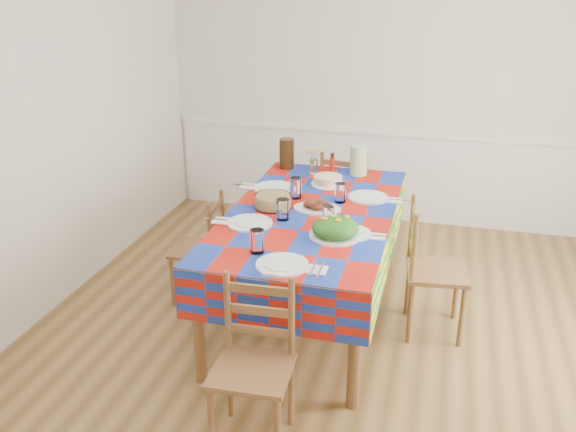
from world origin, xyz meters
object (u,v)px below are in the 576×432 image
object	(u,v)px
chair_near	(254,366)
green_pitcher	(359,160)
chair_far	(343,198)
chair_left	(202,249)
meat_platter	(317,206)
tea_pitcher	(287,153)
chair_right	(430,270)
dining_table	(312,223)

from	to	relation	value
chair_near	green_pitcher	bearing A→B (deg)	82.25
chair_far	chair_left	bearing A→B (deg)	64.20
meat_platter	green_pitcher	bearing A→B (deg)	79.74
meat_platter	tea_pitcher	xyz separation A→B (m)	(-0.46, 0.88, 0.10)
green_pitcher	chair_right	size ratio (longest dim) A/B	0.26
chair_far	chair_near	bearing A→B (deg)	96.62
dining_table	chair_near	distance (m)	1.35
dining_table	chair_near	bearing A→B (deg)	-90.09
tea_pitcher	chair_far	world-z (taller)	tea_pitcher
dining_table	tea_pitcher	distance (m)	1.03
chair_near	chair_right	xyz separation A→B (m)	(0.84, 1.32, 0.01)
chair_far	chair_right	bearing A→B (deg)	128.93
chair_near	chair_right	distance (m)	1.57
chair_near	chair_right	size ratio (longest dim) A/B	0.97
tea_pitcher	chair_right	xyz separation A→B (m)	(1.27, -0.92, -0.48)
meat_platter	chair_near	size ratio (longest dim) A/B	0.36
chair_far	chair_left	world-z (taller)	chair_far
dining_table	chair_far	size ratio (longest dim) A/B	2.37
chair_far	chair_right	size ratio (longest dim) A/B	0.93
green_pitcher	chair_near	distance (m)	2.28
meat_platter	green_pitcher	distance (m)	0.88
dining_table	chair_near	xyz separation A→B (m)	(-0.00, -1.33, -0.27)
chair_right	dining_table	bearing A→B (deg)	83.14
green_pitcher	chair_right	bearing A→B (deg)	-53.89
meat_platter	tea_pitcher	size ratio (longest dim) A/B	1.33
green_pitcher	chair_right	world-z (taller)	green_pitcher
green_pitcher	tea_pitcher	xyz separation A→B (m)	(-0.61, 0.02, 0.00)
dining_table	chair_right	xyz separation A→B (m)	(0.84, -0.00, -0.26)
chair_right	green_pitcher	bearing A→B (deg)	29.59
dining_table	chair_far	distance (m)	1.36
meat_platter	green_pitcher	world-z (taller)	green_pitcher
tea_pitcher	chair_near	world-z (taller)	tea_pitcher
meat_platter	chair_far	distance (m)	1.36
green_pitcher	tea_pitcher	bearing A→B (deg)	178.25
dining_table	chair_near	size ratio (longest dim) A/B	2.28
dining_table	meat_platter	bearing A→B (deg)	47.54
green_pitcher	meat_platter	bearing A→B (deg)	-100.26
meat_platter	dining_table	bearing A→B (deg)	-132.46
meat_platter	chair_far	bearing A→B (deg)	91.54
chair_near	chair_left	bearing A→B (deg)	119.47
chair_right	chair_left	bearing A→B (deg)	83.22
meat_platter	chair_near	xyz separation A→B (m)	(-0.03, -1.36, -0.39)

